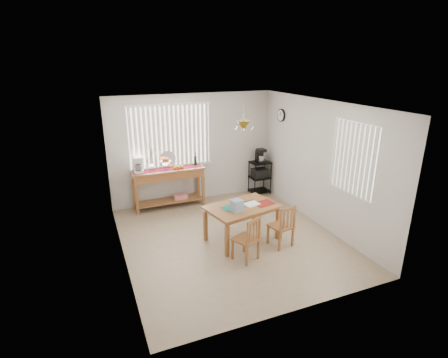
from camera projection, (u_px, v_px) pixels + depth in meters
name	position (u px, v px, depth m)	size (l,w,h in m)	color
ground	(230.00, 239.00, 6.85)	(4.00, 4.50, 0.01)	tan
room_shell	(230.00, 155.00, 6.31)	(4.20, 4.70, 2.70)	silver
sideboard	(169.00, 179.00, 8.11)	(1.67, 0.47, 0.94)	#945E32
sideboard_items	(156.00, 164.00, 7.90)	(1.58, 0.40, 0.72)	maroon
wire_cart	(260.00, 174.00, 9.04)	(0.50, 0.40, 0.84)	black
cart_items	(260.00, 156.00, 8.89)	(0.20, 0.24, 0.35)	black
dining_table	(242.00, 210.00, 6.63)	(1.46, 1.09, 0.70)	#945E32
table_items	(240.00, 205.00, 6.42)	(1.08, 0.48, 0.22)	#147262
chair_left	(247.00, 239.00, 6.00)	(0.50, 0.50, 0.82)	#945E32
chair_right	(282.00, 226.00, 6.46)	(0.44, 0.44, 0.82)	#945E32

